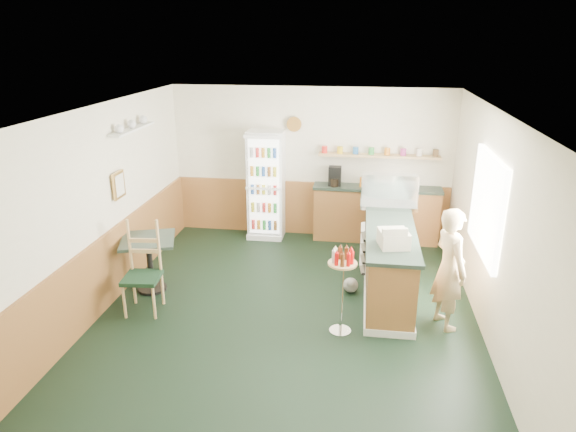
% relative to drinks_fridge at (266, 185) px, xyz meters
% --- Properties ---
extents(ground, '(6.00, 6.00, 0.00)m').
position_rel_drinks_fridge_xyz_m(ground, '(0.78, -2.74, -0.97)').
color(ground, black).
rests_on(ground, ground).
extents(room_envelope, '(5.04, 6.02, 2.72)m').
position_rel_drinks_fridge_xyz_m(room_envelope, '(0.55, -2.01, 0.55)').
color(room_envelope, silver).
rests_on(room_envelope, ground).
extents(service_counter, '(0.68, 3.01, 1.01)m').
position_rel_drinks_fridge_xyz_m(service_counter, '(2.13, -1.67, -0.51)').
color(service_counter, '#AD6D37').
rests_on(service_counter, ground).
extents(back_counter, '(2.24, 0.42, 1.69)m').
position_rel_drinks_fridge_xyz_m(back_counter, '(1.97, 0.06, -0.43)').
color(back_counter, '#AD6D37').
rests_on(back_counter, ground).
extents(drinks_fridge, '(0.64, 0.54, 1.95)m').
position_rel_drinks_fridge_xyz_m(drinks_fridge, '(0.00, 0.00, 0.00)').
color(drinks_fridge, white).
rests_on(drinks_fridge, ground).
extents(display_case, '(0.86, 0.45, 0.49)m').
position_rel_drinks_fridge_xyz_m(display_case, '(2.13, -1.03, 0.28)').
color(display_case, silver).
rests_on(display_case, service_counter).
extents(cash_register, '(0.42, 0.44, 0.20)m').
position_rel_drinks_fridge_xyz_m(cash_register, '(2.13, -2.61, 0.14)').
color(cash_register, beige).
rests_on(cash_register, service_counter).
extents(shopkeeper, '(0.56, 0.64, 1.59)m').
position_rel_drinks_fridge_xyz_m(shopkeeper, '(2.83, -2.73, -0.18)').
color(shopkeeper, tan).
rests_on(shopkeeper, ground).
extents(condiment_stand, '(0.36, 0.36, 1.11)m').
position_rel_drinks_fridge_xyz_m(condiment_stand, '(1.52, -3.08, -0.22)').
color(condiment_stand, silver).
rests_on(condiment_stand, ground).
extents(newspaper_rack, '(0.09, 0.43, 0.68)m').
position_rel_drinks_fridge_xyz_m(newspaper_rack, '(1.77, -1.70, -0.40)').
color(newspaper_rack, black).
rests_on(newspaper_rack, ground).
extents(cafe_table, '(0.92, 0.92, 0.81)m').
position_rel_drinks_fridge_xyz_m(cafe_table, '(-1.27, -2.35, -0.41)').
color(cafe_table, black).
rests_on(cafe_table, ground).
extents(cafe_chair, '(0.50, 0.50, 1.24)m').
position_rel_drinks_fridge_xyz_m(cafe_chair, '(-1.13, -2.85, -0.33)').
color(cafe_chair, black).
rests_on(cafe_chair, ground).
extents(dog_doorstop, '(0.22, 0.28, 0.26)m').
position_rel_drinks_fridge_xyz_m(dog_doorstop, '(1.61, -2.02, -0.85)').
color(dog_doorstop, gray).
rests_on(dog_doorstop, ground).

